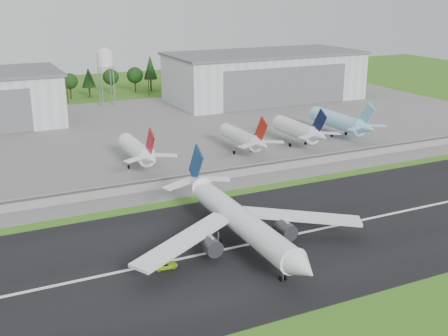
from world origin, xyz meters
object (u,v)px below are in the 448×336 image
parked_jet_red_a (139,151)px  parked_jet_navy (300,130)px  main_airliner (243,227)px  ground_vehicle (166,265)px  parked_jet_skyblue (342,122)px  parked_jet_red_b (245,138)px

parked_jet_red_a → parked_jet_navy: 62.58m
parked_jet_red_a → parked_jet_navy: parked_jet_navy is taller
main_airliner → parked_jet_navy: size_ratio=1.89×
ground_vehicle → parked_jet_skyblue: size_ratio=0.14×
parked_jet_skyblue → main_airliner: bearing=-138.7°
ground_vehicle → parked_jet_red_b: size_ratio=0.16×
main_airliner → parked_jet_red_a: bearing=-86.7°
parked_jet_red_a → parked_jet_skyblue: parked_jet_skyblue is taller
ground_vehicle → main_airliner: bearing=-80.7°
main_airliner → parked_jet_navy: 89.49m
parked_jet_red_b → parked_jet_navy: bearing=0.1°
main_airliner → parked_jet_red_b: bearing=-117.6°
parked_jet_red_b → parked_jet_navy: size_ratio=1.00×
parked_jet_red_b → parked_jet_red_a: bearing=180.0°
parked_jet_red_a → parked_jet_red_b: size_ratio=1.00×
parked_jet_navy → ground_vehicle: bearing=-138.7°
parked_jet_red_a → parked_jet_navy: (62.58, 0.03, 0.21)m
ground_vehicle → parked_jet_red_a: parked_jet_red_a is taller
parked_jet_red_a → parked_jet_skyblue: 85.53m
parked_jet_navy → parked_jet_skyblue: size_ratio=0.84×
ground_vehicle → parked_jet_navy: bearing=-46.0°
main_airliner → parked_jet_skyblue: bearing=-138.2°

